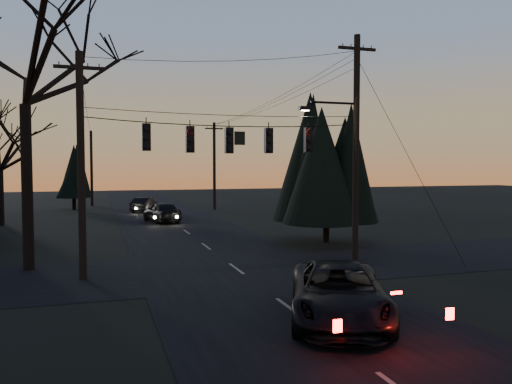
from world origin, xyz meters
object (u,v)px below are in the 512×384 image
object	(u,v)px
utility_pole_far_r	(215,209)
evergreen_right	(327,160)
utility_pole_right	(355,261)
bare_tree_left	(23,37)
utility_pole_far_l	(92,206)
suv_near	(339,293)
sedan_oncoming_a	(162,212)
sedan_oncoming_b	(145,205)
utility_pole_left	(83,279)

from	to	relation	value
utility_pole_far_r	evergreen_right	distance (m)	22.91
utility_pole_right	bare_tree_left	bearing A→B (deg)	169.65
utility_pole_right	utility_pole_far_l	world-z (taller)	utility_pole_right
utility_pole_right	utility_pole_far_l	xyz separation A→B (m)	(-11.50, 36.00, 0.00)
utility_pole_far_l	bare_tree_left	xyz separation A→B (m)	(-2.17, -33.50, 9.47)
suv_near	sedan_oncoming_a	distance (m)	25.83
bare_tree_left	sedan_oncoming_b	xyz separation A→B (m)	(6.90, 24.81, -8.80)
bare_tree_left	suv_near	xyz separation A→B (m)	(9.02, -9.99, -8.70)
bare_tree_left	sedan_oncoming_a	distance (m)	19.46
utility_pole_far_r	evergreen_right	bearing A→B (deg)	-86.75
bare_tree_left	evergreen_right	xyz separation A→B (m)	(14.94, 3.09, -4.88)
bare_tree_left	sedan_oncoming_b	size ratio (longest dim) A/B	3.32
suv_near	sedan_oncoming_b	xyz separation A→B (m)	(-2.12, 34.80, -0.09)
sedan_oncoming_a	utility_pole_far_r	bearing A→B (deg)	-133.83
utility_pole_right	utility_pole_far_r	xyz separation A→B (m)	(0.00, 28.00, 0.00)
sedan_oncoming_a	evergreen_right	bearing A→B (deg)	109.93
bare_tree_left	suv_near	world-z (taller)	bare_tree_left
evergreen_right	sedan_oncoming_a	bearing A→B (deg)	120.82
suv_near	sedan_oncoming_b	distance (m)	34.87
sedan_oncoming_b	sedan_oncoming_a	bearing A→B (deg)	117.41
sedan_oncoming_a	utility_pole_right	bearing A→B (deg)	98.13
suv_near	utility_pole_far_r	bearing A→B (deg)	105.02
utility_pole_far_l	sedan_oncoming_a	world-z (taller)	utility_pole_far_l
suv_near	utility_pole_right	bearing A→B (deg)	80.67
bare_tree_left	suv_near	bearing A→B (deg)	-47.93
evergreen_right	utility_pole_far_l	bearing A→B (deg)	112.78
suv_near	utility_pole_left	bearing A→B (deg)	154.91
suv_near	utility_pole_far_l	bearing A→B (deg)	121.43
suv_near	sedan_oncoming_a	bearing A→B (deg)	116.15
utility_pole_left	sedan_oncoming_b	size ratio (longest dim) A/B	2.09
utility_pole_right	utility_pole_left	bearing A→B (deg)	180.00
utility_pole_far_r	sedan_oncoming_a	size ratio (longest dim) A/B	1.84
evergreen_right	sedan_oncoming_a	world-z (taller)	evergreen_right
evergreen_right	sedan_oncoming_a	xyz separation A→B (m)	(-7.57, 12.69, -3.80)
utility_pole_left	utility_pole_far_r	world-z (taller)	same
utility_pole_left	utility_pole_far_r	size ratio (longest dim) A/B	1.00
sedan_oncoming_a	sedan_oncoming_b	distance (m)	9.05
bare_tree_left	suv_near	distance (m)	16.03
utility_pole_left	utility_pole_far_l	world-z (taller)	utility_pole_left
bare_tree_left	sedan_oncoming_a	world-z (taller)	bare_tree_left
utility_pole_far_r	bare_tree_left	xyz separation A→B (m)	(-13.67, -25.50, 9.47)
utility_pole_left	sedan_oncoming_a	bearing A→B (deg)	74.12
utility_pole_far_l	sedan_oncoming_b	size ratio (longest dim) A/B	1.96
utility_pole_far_r	sedan_oncoming_a	distance (m)	11.61
utility_pole_far_l	bare_tree_left	size ratio (longest dim) A/B	0.59
utility_pole_right	evergreen_right	bearing A→B (deg)	77.19
sedan_oncoming_b	utility_pole_left	bearing A→B (deg)	104.61
utility_pole_left	bare_tree_left	size ratio (longest dim) A/B	0.63
utility_pole_far_l	sedan_oncoming_b	world-z (taller)	utility_pole_far_l
utility_pole_right	utility_pole_far_l	bearing A→B (deg)	107.72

